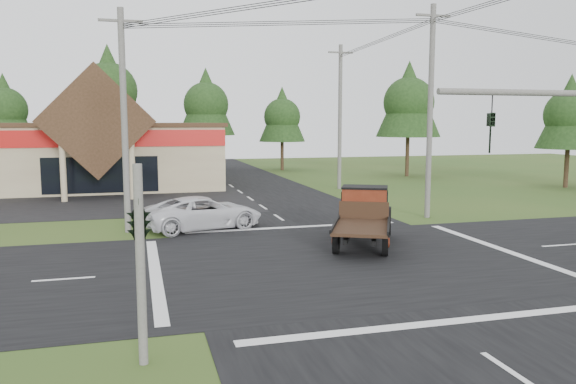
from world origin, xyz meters
name	(u,v)px	position (x,y,z in m)	size (l,w,h in m)	color
ground	(343,261)	(0.00, 0.00, 0.00)	(120.00, 120.00, 0.00)	#2E4D1B
road_ns	(343,260)	(0.00, 0.00, 0.01)	(12.00, 120.00, 0.02)	black
road_ew	(343,260)	(0.00, 0.00, 0.01)	(120.00, 12.00, 0.02)	black
parking_apron	(33,204)	(-14.00, 19.00, 0.01)	(28.00, 14.00, 0.02)	black
cvs_building	(31,153)	(-15.70, 29.57, 2.78)	(30.40, 18.20, 9.19)	tan
traffic_signal_corner	(138,204)	(-7.50, -7.32, 3.52)	(0.53, 2.48, 4.40)	#595651
utility_pole_nw	(124,119)	(-8.00, 8.00, 5.39)	(2.00, 0.30, 10.50)	#595651
utility_pole_ne	(430,111)	(8.00, 8.00, 5.89)	(2.00, 0.30, 11.50)	#595651
utility_pole_n	(340,116)	(8.00, 22.00, 5.74)	(2.00, 0.30, 11.20)	#595651
tree_row_b	(4,107)	(-20.00, 42.00, 6.70)	(5.60, 5.60, 10.10)	#332316
tree_row_c	(109,88)	(-10.00, 41.00, 8.72)	(7.28, 7.28, 13.13)	#332316
tree_row_d	(206,102)	(0.00, 42.00, 7.38)	(6.16, 6.16, 11.11)	#332316
tree_row_e	(282,115)	(8.00, 40.00, 6.03)	(5.04, 5.04, 9.09)	#332316
tree_side_ne	(409,100)	(18.00, 30.00, 7.38)	(6.16, 6.16, 11.11)	#332316
tree_side_e_near	(570,112)	(26.00, 18.00, 6.03)	(5.04, 5.04, 9.09)	#332316
antique_flatbed_truck	(363,217)	(1.76, 2.27, 1.24)	(2.26, 5.92, 2.48)	#4F190B
white_pickup	(203,213)	(-4.39, 7.87, 0.81)	(2.70, 5.85, 1.63)	silver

